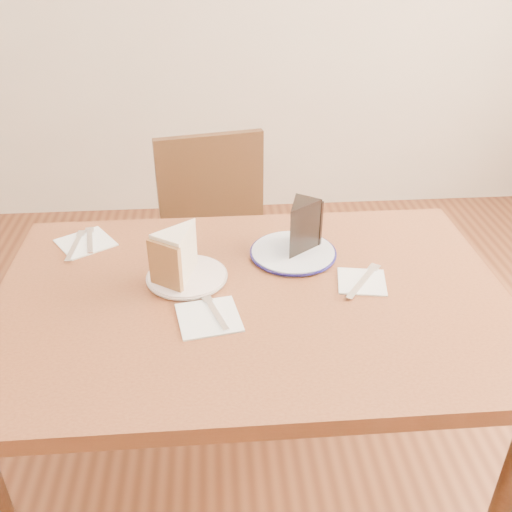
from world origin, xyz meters
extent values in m
plane|color=#432011|center=(0.00, 0.00, 0.00)|extent=(4.00, 4.00, 0.00)
cube|color=#4E2615|center=(0.00, 0.00, 0.73)|extent=(1.20, 0.80, 0.04)
cylinder|color=#391D11|center=(-0.54, 0.34, 0.35)|extent=(0.06, 0.06, 0.71)
cylinder|color=#391D11|center=(0.54, 0.34, 0.35)|extent=(0.06, 0.06, 0.71)
cube|color=black|center=(-0.05, 0.54, 0.47)|extent=(0.51, 0.51, 0.04)
cylinder|color=black|center=(0.09, 0.76, 0.22)|extent=(0.04, 0.04, 0.45)
cylinder|color=black|center=(-0.27, 0.69, 0.22)|extent=(0.04, 0.04, 0.45)
cylinder|color=black|center=(0.17, 0.39, 0.22)|extent=(0.04, 0.04, 0.45)
cylinder|color=black|center=(-0.20, 0.32, 0.22)|extent=(0.04, 0.04, 0.45)
cube|color=black|center=(-0.09, 0.73, 0.69)|extent=(0.37, 0.10, 0.39)
cylinder|color=silver|center=(-0.15, 0.08, 0.76)|extent=(0.19, 0.19, 0.01)
cylinder|color=silver|center=(0.12, 0.17, 0.76)|extent=(0.21, 0.21, 0.01)
cube|color=white|center=(-0.10, -0.09, 0.75)|extent=(0.15, 0.15, 0.00)
cube|color=white|center=(0.27, 0.03, 0.75)|extent=(0.13, 0.13, 0.00)
cube|color=white|center=(-0.43, 0.27, 0.75)|extent=(0.18, 0.18, 0.00)
cube|color=silver|center=(-0.09, -0.07, 0.76)|extent=(0.06, 0.14, 0.00)
cube|color=silver|center=(0.27, 0.02, 0.76)|extent=(0.11, 0.15, 0.00)
cube|color=silver|center=(-0.42, 0.28, 0.76)|extent=(0.04, 0.14, 0.00)
cube|color=white|center=(-0.45, 0.25, 0.76)|extent=(0.02, 0.16, 0.00)
camera|label=1|loc=(-0.08, -1.09, 1.51)|focal=40.00mm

